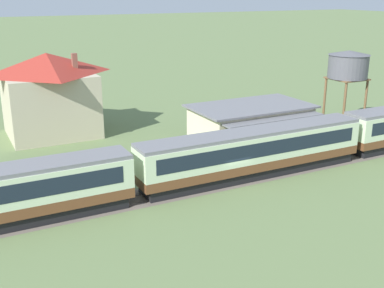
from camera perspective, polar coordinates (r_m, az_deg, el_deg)
ground_plane at (r=41.86m, az=4.74°, el=-4.62°), size 600.00×600.00×0.00m
passenger_train at (r=37.98m, az=-6.63°, el=-3.24°), size 90.44×3.11×4.26m
railway_track at (r=40.80m, az=0.26°, el=-5.16°), size 156.10×3.60×0.04m
station_building at (r=53.74m, az=6.96°, el=2.59°), size 13.18×9.04×3.87m
station_house_red_roof at (r=56.83m, az=-16.53°, el=5.77°), size 10.30×9.58×9.34m
water_tower at (r=59.34m, az=18.03°, el=8.83°), size 4.78×4.78×9.32m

